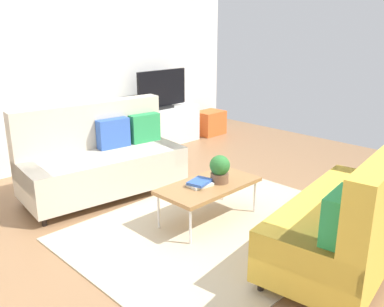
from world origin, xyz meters
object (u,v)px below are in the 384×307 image
object	(u,v)px
tv	(162,90)
storage_trunk	(210,123)
bottle_1	(148,106)
coffee_table	(209,186)
vase_0	(132,107)
potted_plant	(220,169)
couch_green	(354,216)
couch_beige	(102,159)
table_book_0	(200,184)
tv_console	(162,127)
bottle_0	(143,105)

from	to	relation	value
tv	storage_trunk	size ratio (longest dim) A/B	1.92
storage_trunk	bottle_1	xyz separation A→B (m)	(-1.43, 0.06, 0.50)
coffee_table	vase_0	world-z (taller)	vase_0
coffee_table	potted_plant	xyz separation A→B (m)	(0.11, -0.05, 0.18)
couch_green	bottle_1	world-z (taller)	couch_green
couch_beige	potted_plant	size ratio (longest dim) A/B	6.74
couch_beige	table_book_0	size ratio (longest dim) A/B	8.29
couch_beige	vase_0	world-z (taller)	couch_beige
bottle_1	tv_console	bearing A→B (deg)	6.96
couch_beige	coffee_table	size ratio (longest dim) A/B	1.81
storage_trunk	potted_plant	size ratio (longest dim) A/B	1.76
couch_green	couch_beige	bearing A→B (deg)	95.68
storage_trunk	table_book_0	distance (m)	3.66
coffee_table	tv	distance (m)	3.00
table_book_0	couch_green	bearing A→B (deg)	-74.46
potted_plant	bottle_1	world-z (taller)	bottle_1
storage_trunk	vase_0	world-z (taller)	vase_0
potted_plant	tv_console	bearing A→B (deg)	60.94
tv_console	bottle_1	bearing A→B (deg)	-173.04
couch_beige	tv_console	size ratio (longest dim) A/B	1.42
tv	couch_green	bearing A→B (deg)	-107.63
bottle_1	couch_green	bearing A→B (deg)	-103.27
tv	bottle_0	bearing A→B (deg)	-177.27
couch_beige	storage_trunk	xyz separation A→B (m)	(3.02, 1.02, -0.23)
couch_green	potted_plant	distance (m)	1.39
tv	bottle_1	size ratio (longest dim) A/B	6.25
storage_trunk	tv	bearing A→B (deg)	175.84
couch_beige	bottle_1	bearing A→B (deg)	-138.87
tv	potted_plant	bearing A→B (deg)	-119.25
tv	storage_trunk	xyz separation A→B (m)	(1.10, -0.08, -0.73)
couch_green	storage_trunk	xyz separation A→B (m)	(2.35, 3.86, -0.22)
couch_beige	tv_console	distance (m)	2.22
tv	vase_0	size ratio (longest dim) A/B	5.73
tv	storage_trunk	bearing A→B (deg)	-4.16
couch_beige	vase_0	distance (m)	1.80
coffee_table	tv	xyz separation A→B (m)	(1.55, 2.51, 0.56)
table_book_0	bottle_0	xyz separation A→B (m)	(1.23, 2.47, 0.32)
couch_beige	storage_trunk	bearing A→B (deg)	-154.31
coffee_table	tv	world-z (taller)	tv
bottle_0	couch_green	bearing A→B (deg)	-101.99
tv	vase_0	world-z (taller)	tv
couch_beige	tv	world-z (taller)	tv
table_book_0	bottle_1	world-z (taller)	bottle_1
coffee_table	table_book_0	bearing A→B (deg)	165.27
coffee_table	table_book_0	xyz separation A→B (m)	(-0.11, 0.03, 0.04)
couch_beige	bottle_0	distance (m)	1.87
coffee_table	table_book_0	distance (m)	0.12
couch_beige	coffee_table	xyz separation A→B (m)	(0.37, -1.42, -0.05)
bottle_0	tv_console	bearing A→B (deg)	5.45
coffee_table	table_book_0	world-z (taller)	table_book_0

